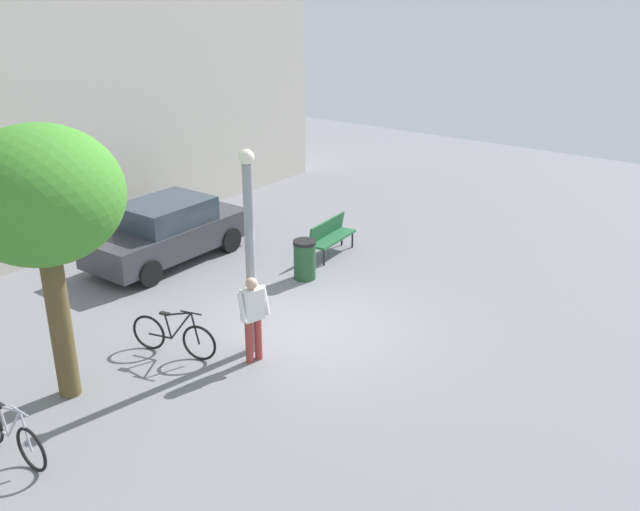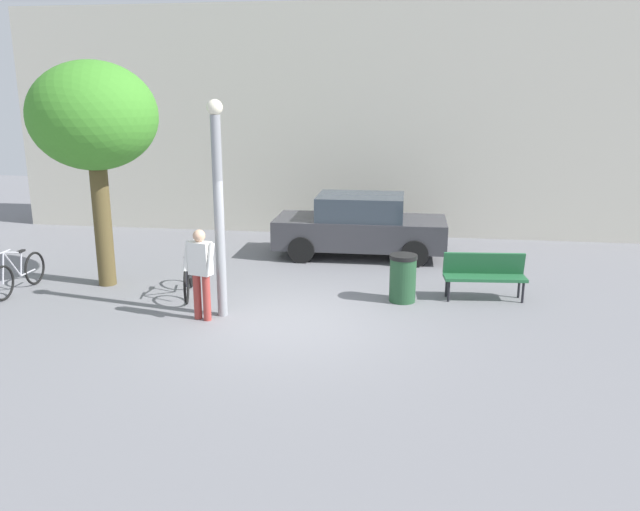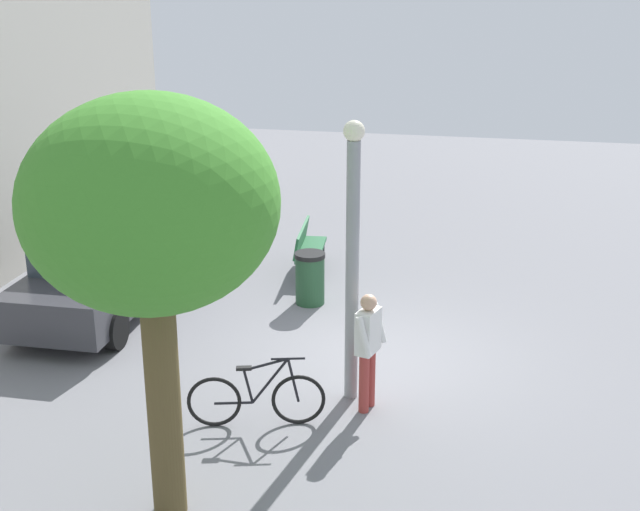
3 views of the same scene
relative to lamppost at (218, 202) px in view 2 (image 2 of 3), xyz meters
name	(u,v)px [view 2 (image 2 of 3)]	position (x,y,z in m)	size (l,w,h in m)	color
ground_plane	(290,322)	(1.30, -0.18, -2.12)	(36.00, 36.00, 0.00)	slate
building_facade	(343,120)	(1.30, 8.15, 1.06)	(19.13, 2.00, 6.37)	beige
lamppost	(218,202)	(0.00, 0.00, 0.00)	(0.28, 0.28, 3.90)	gray
person_by_lamppost	(201,268)	(-0.29, -0.28, -1.15)	(0.63, 0.40, 1.67)	#9E3833
park_bench	(484,272)	(4.87, 1.71, -1.57)	(1.64, 0.62, 0.92)	#236038
plaza_tree	(94,119)	(-3.01, 1.51, 1.37)	(2.57, 2.57, 4.63)	brown
bicycle_silver	(19,274)	(-4.54, 0.74, -1.74)	(0.08, 1.81, 0.97)	black
bicycle_black	(189,277)	(-1.03, 1.07, -1.74)	(0.51, 1.76, 0.97)	black
parked_car_charcoal	(360,226)	(2.14, 4.71, -1.35)	(4.21, 1.85, 1.55)	#38383D
trash_bin	(403,278)	(3.27, 1.30, -1.64)	(0.54, 0.54, 0.94)	#234C2D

